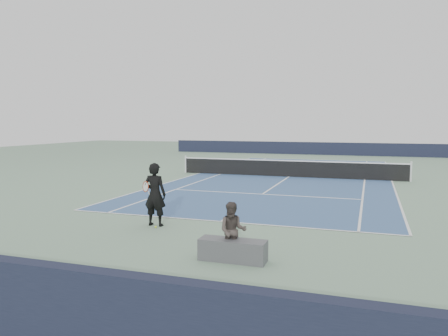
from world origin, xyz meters
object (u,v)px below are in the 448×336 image
(tennis_ball, at_px, (156,227))
(tennis_net, at_px, (289,168))
(spectator_bench, at_px, (233,240))
(tennis_player, at_px, (155,194))

(tennis_ball, bearing_deg, tennis_net, 83.23)
(tennis_net, xyz_separation_m, tennis_ball, (-1.57, -13.24, -0.47))
(tennis_net, bearing_deg, spectator_bench, -84.45)
(tennis_ball, height_order, spectator_bench, spectator_bench)
(tennis_player, xyz_separation_m, tennis_ball, (0.15, -0.27, -0.92))
(tennis_ball, bearing_deg, spectator_bench, -35.56)
(tennis_net, bearing_deg, tennis_ball, -96.77)
(spectator_bench, bearing_deg, tennis_net, 95.55)
(tennis_net, height_order, tennis_player, tennis_player)
(tennis_ball, bearing_deg, tennis_player, 118.96)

